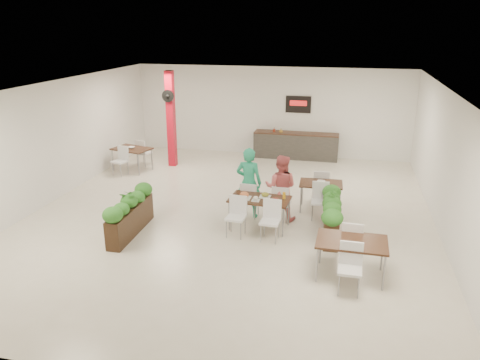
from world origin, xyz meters
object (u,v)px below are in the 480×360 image
Objects in this scene: red_column at (171,118)px; side_table_b at (321,188)px; main_table at (259,203)px; side_table_c at (351,246)px; diner_woman at (281,188)px; diner_man at (249,183)px; planter_right at (331,213)px; side_table_a at (132,152)px; planter_left at (130,212)px; service_counter at (296,145)px.

side_table_b is (5.20, -2.96, -1.02)m from red_column.
main_table and side_table_c have the same top height.
diner_woman is 1.01× the size of side_table_c.
diner_man is 0.89× the size of planter_right.
main_table and side_table_b have the same top height.
red_column reaches higher than diner_man.
red_column is 7.14m from planter_right.
side_table_a is (-5.37, 2.94, -0.19)m from diner_woman.
red_column is 5.61m from planter_left.
main_table is (3.86, -4.42, -1.01)m from red_column.
side_table_c is (7.09, -5.42, 0.01)m from side_table_a.
main_table is 1.69m from planter_right.
service_counter reaches higher than diner_woman.
diner_man is at bearing 3.82° from diner_woman.
diner_woman is (4.27, -3.76, -0.82)m from red_column.
main_table is 3.00m from planter_left.
diner_woman is (0.80, 0.00, -0.07)m from diner_man.
planter_left is at bearing -79.24° from red_column.
planter_right is 1.22× the size of side_table_b.
red_column is 6.07m from side_table_b.
diner_woman is at bearing 154.45° from planter_right.
diner_man is at bearing 163.66° from planter_right.
main_table is 0.95× the size of diner_man.
red_column is at bearing -43.52° from diner_man.
planter_right is 7.53m from side_table_a.
diner_man is (-0.53, -5.63, 0.40)m from service_counter.
diner_woman is at bearing -41.41° from red_column.
diner_man is (3.47, -3.76, -0.75)m from red_column.
diner_man is (-0.39, 0.65, 0.26)m from main_table.
diner_man reaches higher than side_table_c.
main_table is at bearing -135.08° from side_table_b.
service_counter is 1.79× the size of side_table_a.
side_table_a and side_table_b have the same top height.
red_column reaches higher than planter_right.
service_counter reaches higher than main_table.
side_table_a is (-4.57, 2.94, -0.26)m from diner_man.
planter_left is 5.04m from side_table_c.
red_column is at bearing -37.59° from diner_woman.
side_table_a is at bearing 143.67° from side_table_c.
diner_woman is 6.12m from side_table_a.
service_counter reaches higher than diner_man.
planter_left is at bearing 37.58° from diner_man.
service_counter reaches higher than planter_right.
side_table_a is at bearing -28.99° from diner_man.
planter_left is at bearing -152.19° from side_table_b.
main_table is 1.03× the size of diner_woman.
side_table_c is at bearing 139.35° from diner_man.
main_table is 0.82× the size of planter_left.
side_table_a is at bearing 144.03° from main_table.
side_table_b is (4.17, 2.44, 0.10)m from planter_left.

